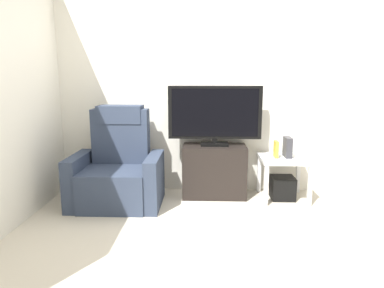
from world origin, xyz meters
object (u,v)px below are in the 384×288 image
Objects in this scene: side_table at (284,164)px; game_console at (288,147)px; tv_stand at (214,171)px; recliner_armchair at (118,170)px; television at (215,114)px; book_upright at (276,149)px; subwoofer_box at (282,188)px.

game_console is at bearing 15.95° from side_table.
tv_stand reaches higher than side_table.
recliner_armchair is 1.94m from game_console.
side_table is at bearing -6.97° from television.
game_console is (1.91, 0.19, 0.24)m from recliner_armchair.
television is at bearing 170.43° from book_upright.
recliner_armchair is at bearing -174.46° from subwoofer_box.
television is 0.80m from book_upright.
tv_stand is 0.89m from game_console.
recliner_armchair is 1.90m from subwoofer_box.
tv_stand is 0.68× the size of recliner_armchair.
game_console is at bearing 12.53° from book_upright.
game_console reaches higher than side_table.
book_upright reaches higher than subwoofer_box.
tv_stand is 1.12m from recliner_armchair.
recliner_armchair is 5.69× the size of book_upright.
television reaches higher than subwoofer_box.
book_upright is at bearing -9.57° from television.
book_upright reaches higher than tv_stand.
recliner_armchair is (-1.08, -0.26, 0.07)m from tv_stand.
side_table is at bearing 63.43° from subwoofer_box.
television is 4.69× the size of game_console.
side_table is 2.84× the size of book_upright.
game_console is (0.03, 0.01, 0.20)m from side_table.
subwoofer_box is at bearing 11.46° from recliner_armchair.
television reaches higher than tv_stand.
book_upright is 0.83× the size of game_console.
side_table is (0.80, -0.10, -0.56)m from television.
television reaches higher than recliner_armchair.
recliner_armchair reaches higher than subwoofer_box.
game_console is at bearing -6.00° from television.
book_upright is 0.14m from game_console.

